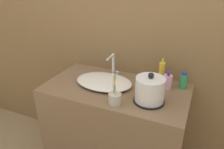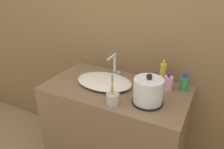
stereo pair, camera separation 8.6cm
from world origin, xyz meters
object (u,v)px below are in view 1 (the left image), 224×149
(toothbrush_cup, at_px, (115,98))
(shampoo_bottle, at_px, (162,72))
(lotion_bottle, at_px, (168,81))
(electric_kettle, at_px, (150,91))
(mouthwash_bottle, at_px, (183,81))
(faucet, at_px, (113,64))

(toothbrush_cup, relative_size, shampoo_bottle, 1.05)
(toothbrush_cup, relative_size, lotion_bottle, 1.58)
(electric_kettle, height_order, mouthwash_bottle, electric_kettle)
(faucet, distance_m, mouthwash_bottle, 0.55)
(faucet, height_order, toothbrush_cup, toothbrush_cup)
(shampoo_bottle, bearing_deg, mouthwash_bottle, -8.75)
(shampoo_bottle, distance_m, mouthwash_bottle, 0.17)
(electric_kettle, distance_m, mouthwash_bottle, 0.33)
(mouthwash_bottle, bearing_deg, shampoo_bottle, 171.25)
(toothbrush_cup, height_order, mouthwash_bottle, toothbrush_cup)
(toothbrush_cup, bearing_deg, lotion_bottle, 52.84)
(toothbrush_cup, distance_m, shampoo_bottle, 0.47)
(electric_kettle, xyz_separation_m, toothbrush_cup, (-0.20, -0.12, -0.04))
(shampoo_bottle, xyz_separation_m, mouthwash_bottle, (0.17, -0.03, -0.03))
(lotion_bottle, distance_m, mouthwash_bottle, 0.11)
(mouthwash_bottle, bearing_deg, faucet, -177.79)
(shampoo_bottle, bearing_deg, electric_kettle, -91.89)
(lotion_bottle, xyz_separation_m, shampoo_bottle, (-0.06, 0.07, 0.03))
(toothbrush_cup, bearing_deg, faucet, 115.18)
(faucet, xyz_separation_m, lotion_bottle, (0.44, -0.02, -0.05))
(electric_kettle, distance_m, shampoo_bottle, 0.31)
(lotion_bottle, bearing_deg, electric_kettle, -106.97)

